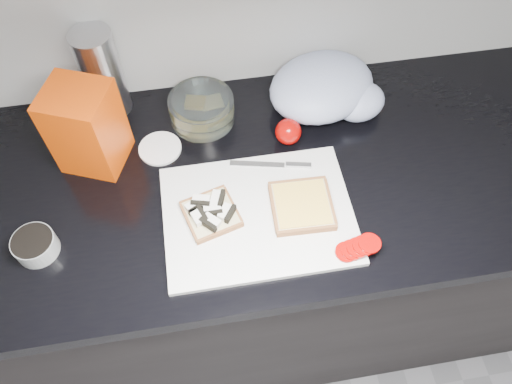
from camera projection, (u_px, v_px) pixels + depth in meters
The scene contains 14 objects.
base_cabinet at pixel (222, 267), 1.51m from camera, with size 3.50×0.60×0.86m, color black.
countertop at pixel (211, 184), 1.13m from camera, with size 3.50×0.64×0.04m, color black.
cutting_board at pixel (258, 215), 1.06m from camera, with size 0.40×0.30×0.01m, color white.
bread_left at pixel (210, 213), 1.04m from camera, with size 0.14×0.14×0.03m.
bread_right at pixel (302, 206), 1.05m from camera, with size 0.14×0.14×0.02m.
tomato_slices at pixel (358, 248), 1.00m from camera, with size 0.10×0.06×0.02m.
knife at pixel (281, 165), 1.12m from camera, with size 0.18×0.05×0.01m.
seed_tub at pixel (35, 245), 1.00m from camera, with size 0.09×0.09×0.04m.
tub_lid at pixel (160, 148), 1.16m from camera, with size 0.10×0.10×0.01m, color white.
glass_bowl at pixel (202, 109), 1.19m from camera, with size 0.16×0.16×0.06m.
bread_bag at pixel (86, 128), 1.07m from camera, with size 0.13×0.12×0.21m, color #F24304.
steel_canister at pixel (102, 73), 1.14m from camera, with size 0.09×0.09×0.22m, color #BBBBC0.
grocery_bag at pixel (327, 89), 1.19m from camera, with size 0.32×0.29×0.12m.
whole_tomatoes at pixel (288, 132), 1.15m from camera, with size 0.06×0.06×0.06m.
Camera 1 is at (-0.00, 0.56, 1.82)m, focal length 35.00 mm.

